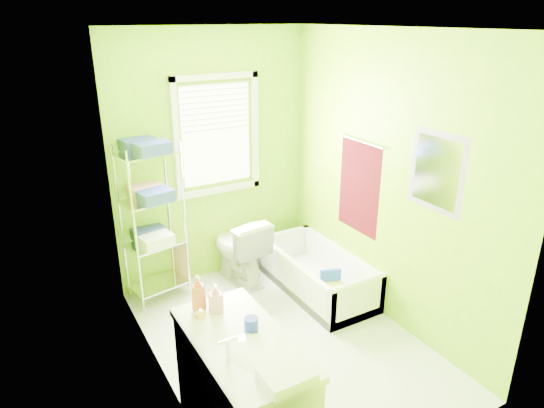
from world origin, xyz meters
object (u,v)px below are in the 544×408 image
bathtub (318,279)px  wire_shelf_unit (153,206)px  vanity (243,389)px  toilet (239,249)px

bathtub → wire_shelf_unit: wire_shelf_unit is taller
vanity → toilet: bearing=64.8°
vanity → wire_shelf_unit: (0.07, 2.04, 0.56)m
bathtub → wire_shelf_unit: size_ratio=0.84×
vanity → wire_shelf_unit: bearing=88.1°
bathtub → vanity: size_ratio=1.23×
toilet → bathtub: bearing=129.6°
toilet → wire_shelf_unit: wire_shelf_unit is taller
bathtub → wire_shelf_unit: (-1.45, 0.71, 0.86)m
vanity → wire_shelf_unit: 2.12m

